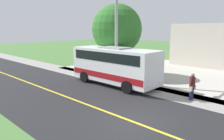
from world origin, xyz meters
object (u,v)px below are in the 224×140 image
Objects in this scene: pedestrian_with_bags at (192,86)px; tree_curbside at (117,29)px; shuttle_bus_front at (115,64)px; street_light_pole at (115,26)px.

pedestrian_with_bags is 9.36m from tree_curbside.
pedestrian_with_bags is at bearing 74.68° from tree_curbside.
tree_curbside is (-2.30, -8.40, 3.41)m from pedestrian_with_bags.
street_light_pole is (-0.38, -0.27, 2.96)m from shuttle_bus_front.
pedestrian_with_bags is at bearing 95.62° from shuttle_bus_front.
shuttle_bus_front reaches higher than pedestrian_with_bags.
pedestrian_with_bags is 7.30m from street_light_pole.
street_light_pole is 1.26× the size of tree_curbside.
tree_curbside reaches higher than shuttle_bus_front.
street_light_pole reaches higher than pedestrian_with_bags.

